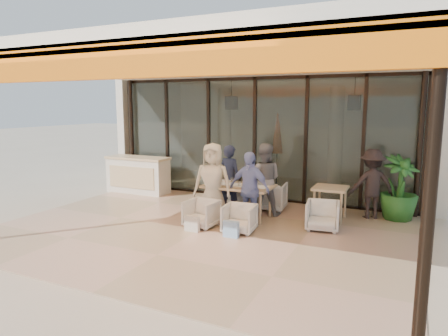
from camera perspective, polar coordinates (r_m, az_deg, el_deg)
The scene contains 21 objects.
ground at distance 8.09m, azimuth -3.39°, elevation -8.94°, with size 70.00×70.00×0.00m, color #C6B293.
terrace_floor at distance 8.09m, azimuth -3.39°, elevation -8.90°, with size 8.00×6.00×0.01m, color tan.
terrace_structure at distance 7.51m, azimuth -4.63°, elevation 14.78°, with size 8.00×6.00×3.40m.
glass_storefront at distance 10.47m, azimuth 4.41°, elevation 4.11°, with size 8.08×0.10×3.20m.
interior_block at distance 12.62m, azimuth 8.24°, elevation 7.75°, with size 9.05×3.62×3.52m.
host_counter at distance 11.58m, azimuth -12.18°, elevation -0.93°, with size 1.85×0.65×1.04m.
dining_table at distance 8.82m, azimuth 2.11°, elevation -2.81°, with size 1.50×0.90×0.93m.
chair_far_left at distance 9.89m, azimuth 2.03°, elevation -3.42°, with size 0.70×0.66×0.72m, color white.
chair_far_right at distance 9.60m, azimuth 6.66°, elevation -3.83°, with size 0.71×0.67×0.73m, color white.
chair_near_left at distance 8.24m, azimuth -3.20°, elevation -6.33°, with size 0.61×0.57×0.63m, color white.
chair_near_right at distance 7.89m, azimuth 2.21°, elevation -7.05°, with size 0.60×0.56×0.62m, color white.
diner_navy at distance 9.36m, azimuth 0.84°, elevation -1.47°, with size 0.57×0.38×1.58m, color #1B223D.
diner_grey at distance 9.05m, azimuth 5.70°, elevation -1.66°, with size 0.80×0.62×1.65m, color slate.
diner_cream at distance 8.55m, azimuth -1.64°, elevation -2.07°, with size 0.83×0.54×1.70m, color beige.
diner_periwinkle at distance 8.23m, azimuth 3.59°, elevation -3.02°, with size 0.91×0.38×1.56m, color #7C8ED0.
tote_bag_cream at distance 7.95m, azimuth -4.58°, elevation -8.01°, with size 0.30×0.10×0.34m, color silver.
tote_bag_blue at distance 7.58m, azimuth 1.01°, elevation -8.83°, with size 0.30×0.10×0.34m, color #99BFD8.
side_table at distance 8.91m, azimuth 14.94°, elevation -3.31°, with size 0.70×0.70×0.74m.
side_chair at distance 8.26m, azimuth 13.91°, elevation -6.44°, with size 0.64×0.60×0.66m, color white.
standing_woman at distance 9.31m, azimuth 20.34°, elevation -2.18°, with size 1.00×0.58×1.55m, color black.
potted_palm at distance 9.41m, azimuth 23.72°, elevation -2.66°, with size 0.80×0.80×1.42m, color #1E5919.
Camera 1 is at (3.70, -6.75, 2.50)m, focal length 32.00 mm.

